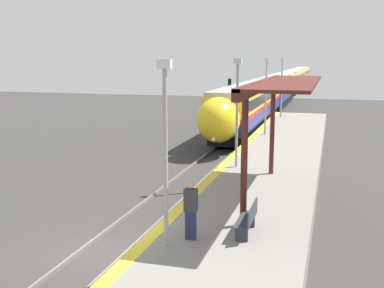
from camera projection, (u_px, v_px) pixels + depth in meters
The scene contains 13 objects.
ground_plane at pixel (103, 254), 14.93m from camera, with size 120.00×120.00×0.00m, color #383533.
rail_left at pixel (82, 250), 15.11m from camera, with size 0.08×90.00×0.15m, color slate.
rail_right at pixel (124, 255), 14.71m from camera, with size 0.08×90.00×0.15m, color slate.
train at pixel (286, 84), 70.03m from camera, with size 2.77×89.40×3.83m.
platform_right at pixel (226, 253), 13.76m from camera, with size 4.53×64.00×1.01m.
platform_bench at pixel (248, 218), 13.79m from camera, with size 0.44×1.60×0.89m.
person_waiting at pixel (191, 209), 13.37m from camera, with size 0.36×0.22×1.67m.
railway_signal at pixel (229, 96), 43.69m from camera, with size 0.28×0.28×4.11m.
lamppost_near at pixel (165, 141), 12.57m from camera, with size 0.36×0.20×4.98m.
lamppost_mid at pixel (237, 105), 21.88m from camera, with size 0.36×0.20×4.98m.
lamppost_far at pixel (266, 91), 31.20m from camera, with size 0.36×0.20×4.98m.
lamppost_farthest at pixel (282, 83), 40.51m from camera, with size 0.36×0.20×4.98m.
station_canopy at pixel (278, 89), 17.00m from camera, with size 2.02×9.87×4.22m.
Camera 1 is at (6.58, -12.74, 6.04)m, focal length 45.00 mm.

